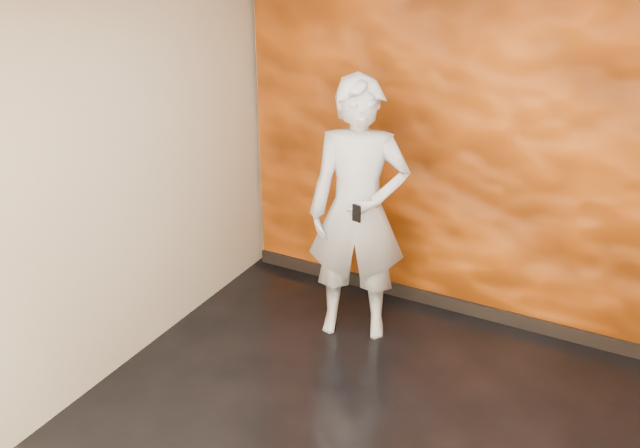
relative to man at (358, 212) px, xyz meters
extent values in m
cube|color=#C0AF96|center=(0.65, 0.72, 0.35)|extent=(4.00, 0.02, 2.80)
cube|color=#C0AF96|center=(-1.35, -1.28, 0.35)|extent=(0.02, 4.00, 2.80)
cube|color=orange|center=(0.65, 0.68, 0.33)|extent=(3.90, 0.06, 2.75)
cube|color=black|center=(0.65, 0.64, -0.99)|extent=(3.90, 0.04, 0.12)
imported|color=#A5A9B5|center=(0.00, 0.00, 0.00)|extent=(0.89, 0.73, 2.09)
cube|color=black|center=(0.12, -0.28, 0.12)|extent=(0.07, 0.03, 0.13)
camera|label=1|loc=(2.08, -4.53, 2.20)|focal=40.00mm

